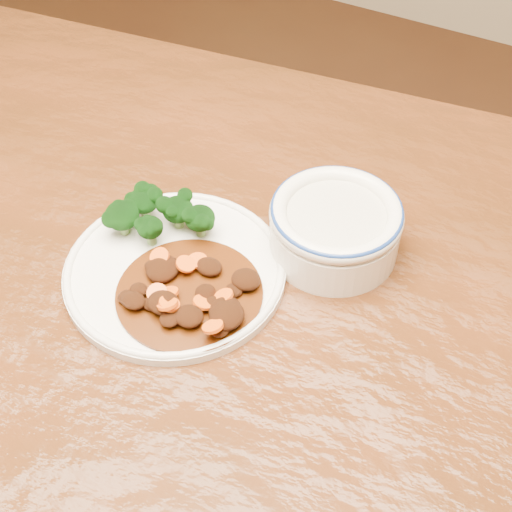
% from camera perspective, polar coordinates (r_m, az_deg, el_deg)
% --- Properties ---
extents(dining_table, '(1.60, 1.07, 0.75)m').
position_cam_1_polar(dining_table, '(0.78, -6.56, -7.80)').
color(dining_table, '#54250E').
rests_on(dining_table, ground).
extents(dinner_plate, '(0.23, 0.23, 0.01)m').
position_cam_1_polar(dinner_plate, '(0.74, -6.50, -1.10)').
color(dinner_plate, white).
rests_on(dinner_plate, dining_table).
extents(broccoli_florets, '(0.11, 0.07, 0.04)m').
position_cam_1_polar(broccoli_florets, '(0.76, -7.94, 3.38)').
color(broccoli_florets, '#71984E').
rests_on(broccoli_florets, dinner_plate).
extents(mince_stew, '(0.15, 0.15, 0.03)m').
position_cam_1_polar(mince_stew, '(0.70, -5.16, -3.13)').
color(mince_stew, '#481F07').
rests_on(mince_stew, dinner_plate).
extents(dip_bowl, '(0.14, 0.14, 0.06)m').
position_cam_1_polar(dip_bowl, '(0.75, 6.35, 2.41)').
color(dip_bowl, white).
rests_on(dip_bowl, dining_table).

